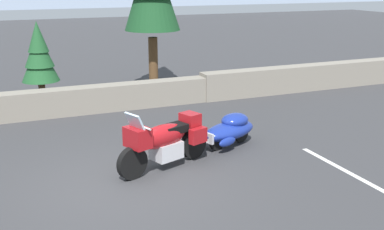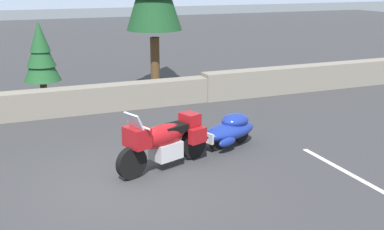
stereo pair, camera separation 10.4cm
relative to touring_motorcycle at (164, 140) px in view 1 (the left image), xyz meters
name	(u,v)px [view 1 (the left image)]	position (x,y,z in m)	size (l,w,h in m)	color
ground_plane	(127,184)	(-0.95, -0.48, -0.62)	(80.00, 80.00, 0.00)	#38383A
stone_guard_wall	(77,99)	(-0.95, 4.91, -0.19)	(24.00, 0.64, 0.93)	gray
touring_motorcycle	(164,140)	(0.00, 0.00, 0.00)	(2.22, 1.21, 1.33)	black
car_shaped_trailer	(230,129)	(1.88, 0.69, -0.21)	(2.19, 1.18, 0.76)	black
pine_tree_secondary	(39,55)	(-1.82, 5.87, 1.02)	(1.10, 1.10, 2.63)	brown
parking_stripe_marker	(358,178)	(3.39, -1.98, -0.62)	(0.12, 3.60, 0.01)	silver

